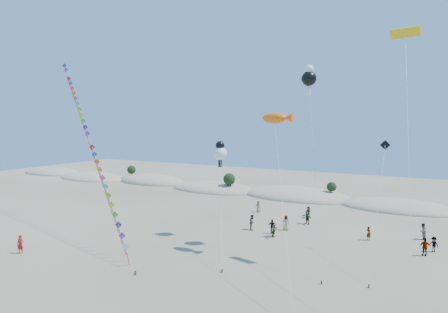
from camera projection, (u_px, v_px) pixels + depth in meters
dune_ridge at (302, 197)px, 63.97m from camera, size 145.30×11.49×5.57m
kite_train at (88, 135)px, 44.46m from camera, size 27.57×15.77×22.13m
fish_kite at (278, 118)px, 35.63m from camera, size 7.53×13.25×13.75m
cartoon_kite_low at (220, 152)px, 41.46m from camera, size 5.97×9.85×10.76m
cartoon_kite_high at (309, 77)px, 37.11m from camera, size 4.73×9.16×18.50m
parafoil_kite at (405, 37)px, 31.60m from camera, size 3.19×16.95×20.84m
dark_kite at (381, 178)px, 34.49m from camera, size 0.95×9.97×11.08m
flyer_foreground at (20, 244)px, 36.53m from camera, size 0.78×0.65×1.82m
beachgoers at (319, 225)px, 43.84m from camera, size 22.83×11.85×1.81m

